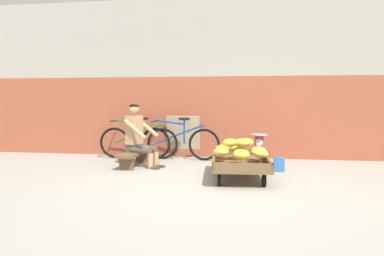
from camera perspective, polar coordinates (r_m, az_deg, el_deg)
name	(u,v)px	position (r m, az deg, el deg)	size (l,w,h in m)	color
ground_plane	(210,190)	(4.86, 2.96, -9.99)	(80.00, 80.00, 0.00)	#A39E93
back_wall	(224,78)	(7.57, 5.16, 7.98)	(16.00, 0.30, 3.33)	#A35138
banana_cart	(240,163)	(5.57, 7.69, -5.59)	(0.94, 1.50, 0.36)	brown
banana_pile	(242,149)	(5.51, 8.02, -3.40)	(0.87, 0.90, 0.26)	gold
low_bench	(135,155)	(6.59, -9.23, -4.36)	(0.36, 1.12, 0.27)	brown
vendor_seated	(138,136)	(6.49, -8.65, -1.21)	(0.73, 0.60, 1.14)	tan
plastic_crate	(259,158)	(6.58, 10.74, -4.84)	(0.36, 0.28, 0.30)	red
weighing_scale	(259,142)	(6.53, 10.78, -2.22)	(0.30, 0.30, 0.29)	#28282D
bicycle_near_left	(138,142)	(7.38, -8.69, -2.18)	(1.66, 0.48, 0.86)	black
bicycle_far_left	(179,142)	(7.18, -2.06, -2.32)	(1.66, 0.48, 0.86)	black
sign_board	(183,136)	(7.50, -1.39, -1.36)	(0.70, 0.22, 0.88)	#C6B289
shopping_bag	(279,164)	(6.21, 13.84, -5.74)	(0.18, 0.12, 0.24)	#3370B7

